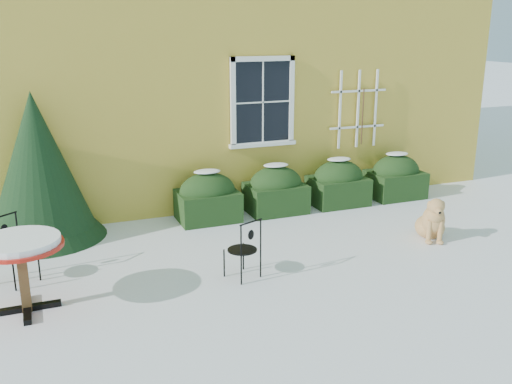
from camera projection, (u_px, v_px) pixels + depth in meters
name	position (u px, v px, depth m)	size (l,w,h in m)	color
ground	(282.00, 273.00, 7.92)	(80.00, 80.00, 0.00)	white
house	(162.00, 30.00, 13.28)	(12.40, 8.40, 6.40)	gold
hedge_row	(308.00, 187.00, 10.67)	(4.95, 0.80, 0.91)	black
evergreen_shrub	(40.00, 181.00, 9.00)	(1.95, 1.95, 2.36)	black
bistro_table	(20.00, 251.00, 6.65)	(1.00, 1.00, 0.93)	black
patio_chair_near	(244.00, 249.00, 7.65)	(0.49, 0.48, 0.84)	black
patio_chair_far	(14.00, 250.00, 7.53)	(0.56, 0.56, 0.91)	black
dog	(432.00, 222.00, 9.09)	(0.64, 0.80, 0.75)	tan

